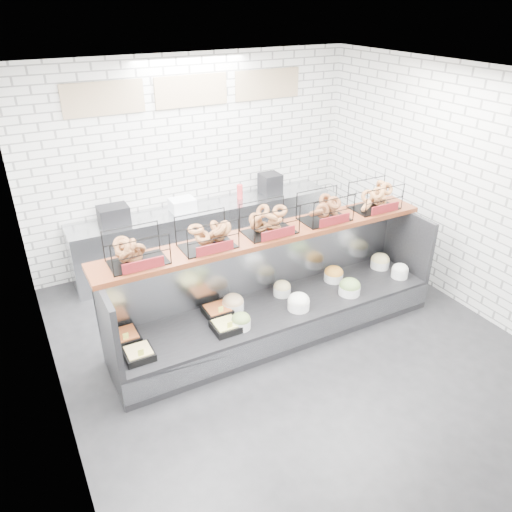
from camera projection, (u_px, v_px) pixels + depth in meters
ground at (290, 345)px, 5.90m from camera, size 5.50×5.50×0.00m
room_shell at (266, 163)px, 5.41m from camera, size 5.02×5.51×3.01m
display_case at (276, 308)px, 6.02m from camera, size 4.00×0.90×1.20m
bagel_shelf at (270, 223)px, 5.66m from camera, size 4.10×0.50×0.40m
prep_counter at (206, 232)px, 7.57m from camera, size 4.00×0.60×1.20m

